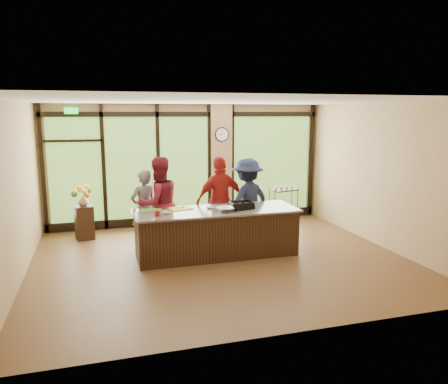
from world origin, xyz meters
TOP-DOWN VIEW (x-y plane):
  - floor at (0.00, 0.00)m, footprint 7.00×7.00m
  - ceiling at (0.00, 0.00)m, footprint 7.00×7.00m
  - back_wall at (0.00, 3.00)m, footprint 7.00×0.00m
  - left_wall at (-3.50, 0.00)m, footprint 0.00×6.00m
  - right_wall at (3.50, 0.00)m, footprint 0.00×6.00m
  - window_wall at (0.16, 2.95)m, footprint 6.90×0.12m
  - island_base at (0.00, 0.30)m, footprint 3.10×1.00m
  - countertop at (0.00, 0.30)m, footprint 3.20×1.10m
  - wall_clock at (0.85, 2.87)m, footprint 0.36×0.04m
  - cook_left at (-1.31, 1.15)m, footprint 0.72×0.61m
  - cook_midleft at (-1.03, 0.98)m, footprint 1.12×0.99m
  - cook_midright at (0.29, 1.03)m, footprint 1.16×0.62m
  - cook_right at (0.90, 1.03)m, footprint 1.35×1.08m
  - roasting_pan at (0.49, 0.24)m, footprint 0.51×0.44m
  - mixing_bowl at (0.13, 0.10)m, footprint 0.39×0.39m
  - cutting_board_left at (-1.24, 0.58)m, footprint 0.47×0.40m
  - cutting_board_center at (-0.66, 0.59)m, footprint 0.51×0.43m
  - cutting_board_right at (0.42, 0.51)m, footprint 0.48×0.42m
  - prep_bowl_near at (-1.00, 0.21)m, footprint 0.21×0.21m
  - prep_bowl_mid at (0.39, 0.30)m, footprint 0.13×0.13m
  - prep_bowl_far at (-0.09, 0.45)m, footprint 0.18×0.18m
  - red_ramekin at (-1.18, 0.09)m, footprint 0.14×0.14m
  - flower_stand at (-2.53, 2.21)m, footprint 0.44×0.44m
  - flower_vase at (-2.53, 2.21)m, footprint 0.24×0.24m
  - bar_cart at (2.36, 2.39)m, footprint 0.75×0.53m

SIDE VIEW (x-z plane):
  - floor at x=0.00m, z-range 0.00..0.00m
  - flower_stand at x=-2.53m, z-range 0.00..0.75m
  - island_base at x=0.00m, z-range 0.00..0.88m
  - bar_cart at x=2.36m, z-range 0.09..1.04m
  - cook_left at x=-1.31m, z-range 0.00..1.66m
  - flower_vase at x=-2.53m, z-range 0.75..0.99m
  - countertop at x=0.00m, z-range 0.88..0.92m
  - cook_right at x=0.90m, z-range 0.00..1.83m
  - cutting_board_right at x=0.42m, z-range 0.92..0.93m
  - cutting_board_left at x=-1.24m, z-range 0.92..0.93m
  - cutting_board_center at x=-0.66m, z-range 0.92..0.93m
  - prep_bowl_far at x=-0.09m, z-range 0.92..0.95m
  - prep_bowl_mid at x=0.39m, z-range 0.92..0.96m
  - cook_midright at x=0.29m, z-range 0.00..1.88m
  - prep_bowl_near at x=-1.00m, z-range 0.92..0.97m
  - roasting_pan at x=0.49m, z-range 0.92..1.00m
  - cook_midleft at x=-1.03m, z-range 0.00..1.92m
  - mixing_bowl at x=0.13m, z-range 0.92..1.00m
  - red_ramekin at x=-1.18m, z-range 0.92..1.01m
  - window_wall at x=0.16m, z-range -0.11..2.89m
  - back_wall at x=0.00m, z-range -2.00..5.00m
  - left_wall at x=-3.50m, z-range -1.50..4.50m
  - right_wall at x=3.50m, z-range -1.50..4.50m
  - wall_clock at x=0.85m, z-range 2.07..2.43m
  - ceiling at x=0.00m, z-range 3.00..3.00m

